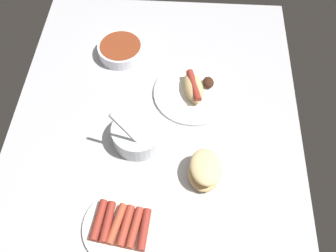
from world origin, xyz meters
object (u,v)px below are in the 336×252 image
at_px(bread_stack, 205,170).
at_px(bowl_coleslaw, 138,134).
at_px(plate_hotdog_assembled, 194,91).
at_px(bowl_chili, 121,49).
at_px(plate_sausages, 121,226).

bearing_deg(bread_stack, bowl_coleslaw, -118.86).
bearing_deg(plate_hotdog_assembled, bread_stack, 7.09).
height_order(bowl_coleslaw, bowl_chili, bowl_coleslaw).
xyz_separation_m(bowl_chili, plate_hotdog_assembled, (0.16, 0.26, -0.01)).
bearing_deg(plate_sausages, bowl_chili, -172.56).
height_order(bowl_coleslaw, plate_hotdog_assembled, bowl_coleslaw).
bearing_deg(plate_hotdog_assembled, bowl_coleslaw, -41.03).
height_order(plate_hotdog_assembled, bread_stack, bread_stack).
xyz_separation_m(bowl_chili, bread_stack, (0.46, 0.30, 0.01)).
bearing_deg(bowl_coleslaw, bowl_chili, -164.46).
bearing_deg(bread_stack, bowl_chili, -147.10).
bearing_deg(plate_hotdog_assembled, plate_sausages, -21.15).
xyz_separation_m(bread_stack, plate_sausages, (0.16, -0.22, -0.02)).
xyz_separation_m(bowl_chili, plate_sausages, (0.62, 0.08, -0.01)).
xyz_separation_m(bowl_coleslaw, plate_hotdog_assembled, (-0.19, 0.16, -0.02)).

